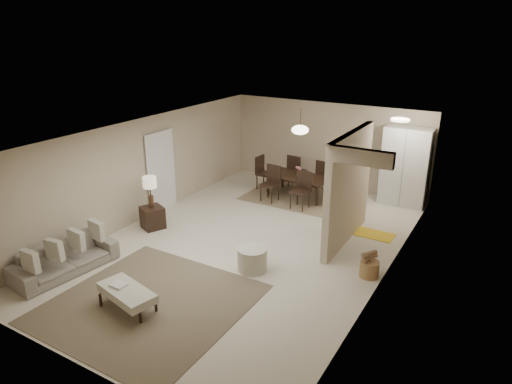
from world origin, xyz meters
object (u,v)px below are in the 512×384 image
Objects in this scene: wicker_basket at (369,269)px; dining_table at (298,187)px; side_table at (153,217)px; round_pouf at (252,259)px; sofa at (65,258)px; pantry_cabinet at (405,167)px; ottoman_bench at (127,293)px.

dining_table is at bearing 133.41° from wicker_basket.
side_table reaches higher than round_pouf.
side_table reaches higher than wicker_basket.
dining_table is at bearing -12.80° from sofa.
pantry_cabinet is 8.52m from sofa.
ottoman_bench is 3.34m from side_table.
pantry_cabinet is 2.91m from dining_table.
sofa is 5.35× the size of wicker_basket.
dining_table is (2.09, 3.65, 0.04)m from side_table.
ottoman_bench is at bearing -92.00° from sofa.
dining_table is at bearing 101.27° from ottoman_bench.
round_pouf reaches higher than ottoman_bench.
pantry_cabinet is 5.41m from round_pouf.
wicker_basket is 4.45m from dining_table.
round_pouf is 1.63× the size of wicker_basket.
wicker_basket is at bearing -84.49° from pantry_cabinet.
pantry_cabinet is 1.05× the size of sofa.
pantry_cabinet is at bearing 71.76° from round_pouf.
wicker_basket is (5.15, 0.42, -0.10)m from side_table.
pantry_cabinet is 3.99× the size of side_table.
sofa is 3.29× the size of round_pouf.
pantry_cabinet reaches higher than dining_table.
side_table is at bearing -115.65° from dining_table.
wicker_basket is at bearing 4.62° from side_table.
ottoman_bench is (1.98, -0.30, 0.03)m from sofa.
ottoman_bench is 3.20× the size of wicker_basket.
ottoman_bench is 2.50m from round_pouf.
wicker_basket is (5.20, 2.85, -0.13)m from sofa.
sofa is at bearing -105.21° from dining_table.
sofa is at bearing -148.47° from round_pouf.
sofa is 1.67× the size of ottoman_bench.
side_table is 0.31× the size of dining_table.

